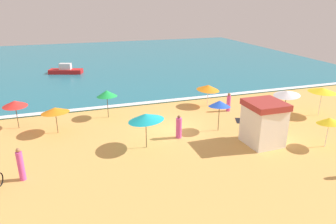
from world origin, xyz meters
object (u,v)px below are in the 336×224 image
(beach_umbrella_0, at_px, (208,88))
(beach_umbrella_3, at_px, (55,110))
(beach_umbrella_1, at_px, (146,117))
(beach_umbrella_5, at_px, (15,104))
(beach_umbrella_2, at_px, (287,93))
(lifeguard_cabana, at_px, (264,123))
(beach_umbrella_8, at_px, (323,90))
(beachgoer_0, at_px, (179,127))
(beach_umbrella_7, at_px, (330,121))
(beach_umbrella_6, at_px, (220,104))
(beach_umbrella_4, at_px, (107,93))
(beachgoer_1, at_px, (229,102))
(small_boat_0, at_px, (66,70))
(beachgoer_7, at_px, (21,165))

(beach_umbrella_0, xyz_separation_m, beach_umbrella_3, (-12.61, -2.07, 0.03))
(beach_umbrella_1, xyz_separation_m, beach_umbrella_5, (-8.15, 6.01, -0.18))
(beach_umbrella_1, distance_m, beach_umbrella_2, 11.85)
(lifeguard_cabana, height_order, beach_umbrella_8, lifeguard_cabana)
(beach_umbrella_2, xyz_separation_m, beach_umbrella_3, (-17.14, 2.54, -0.34))
(beach_umbrella_3, xyz_separation_m, beachgoer_0, (7.88, -3.44, -0.96))
(beach_umbrella_0, distance_m, beach_umbrella_7, 10.44)
(beach_umbrella_6, bearing_deg, beachgoer_0, -174.74)
(beachgoer_0, bearing_deg, beach_umbrella_2, 5.51)
(beach_umbrella_5, distance_m, beach_umbrella_7, 21.33)
(beach_umbrella_4, bearing_deg, beach_umbrella_6, -35.50)
(beachgoer_1, bearing_deg, beachgoer_0, -147.28)
(beach_umbrella_2, xyz_separation_m, beach_umbrella_7, (-0.77, -5.12, -0.27))
(beach_umbrella_4, relative_size, small_boat_0, 0.53)
(beach_umbrella_5, height_order, beach_umbrella_7, beach_umbrella_5)
(beach_umbrella_4, height_order, beach_umbrella_7, beach_umbrella_4)
(lifeguard_cabana, relative_size, beach_umbrella_6, 1.23)
(beachgoer_7, bearing_deg, beach_umbrella_2, 9.86)
(beach_umbrella_8, height_order, beachgoer_1, beach_umbrella_8)
(beach_umbrella_0, distance_m, beach_umbrella_1, 9.56)
(beachgoer_0, distance_m, beachgoer_7, 9.88)
(beach_umbrella_7, distance_m, beach_umbrella_8, 6.19)
(beachgoer_1, relative_size, small_boat_0, 0.37)
(beach_umbrella_5, xyz_separation_m, beach_umbrella_6, (13.76, -4.96, 0.13))
(beach_umbrella_0, relative_size, beach_umbrella_1, 0.89)
(beach_umbrella_0, xyz_separation_m, beach_umbrella_7, (3.76, -9.74, 0.10))
(beach_umbrella_0, bearing_deg, beach_umbrella_5, -179.03)
(beach_umbrella_7, xyz_separation_m, beachgoer_7, (-18.08, 1.84, -0.92))
(beach_umbrella_4, bearing_deg, beach_umbrella_3, -152.79)
(lifeguard_cabana, distance_m, beach_umbrella_5, 17.35)
(beach_umbrella_5, height_order, beachgoer_1, beach_umbrella_5)
(beach_umbrella_2, relative_size, beach_umbrella_8, 0.85)
(beach_umbrella_5, bearing_deg, beachgoer_1, -5.20)
(beach_umbrella_2, distance_m, beach_umbrella_5, 20.35)
(beach_umbrella_6, relative_size, small_boat_0, 0.55)
(beach_umbrella_1, xyz_separation_m, small_boat_0, (-4.54, 23.13, -1.57))
(beach_umbrella_2, bearing_deg, lifeguard_cabana, -141.92)
(beach_umbrella_1, height_order, beach_umbrella_4, beach_umbrella_1)
(beachgoer_0, height_order, small_boat_0, beachgoer_0)
(lifeguard_cabana, bearing_deg, beach_umbrella_6, 121.30)
(beach_umbrella_7, relative_size, small_boat_0, 0.48)
(small_boat_0, bearing_deg, beach_umbrella_4, -80.09)
(beach_umbrella_7, relative_size, beach_umbrella_8, 0.70)
(beachgoer_0, bearing_deg, beach_umbrella_6, 5.26)
(lifeguard_cabana, bearing_deg, beach_umbrella_0, 90.97)
(beach_umbrella_6, relative_size, beach_umbrella_8, 0.80)
(lifeguard_cabana, relative_size, beach_umbrella_4, 1.27)
(beachgoer_0, xyz_separation_m, beachgoer_1, (5.84, 3.75, -0.00))
(beach_umbrella_0, height_order, beachgoer_0, beach_umbrella_0)
(beach_umbrella_6, bearing_deg, beach_umbrella_4, 144.50)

